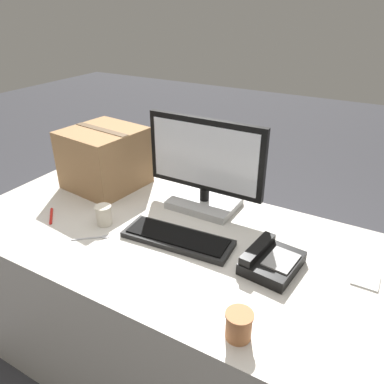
# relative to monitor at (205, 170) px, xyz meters

# --- Properties ---
(ground_plane) EXTENTS (12.00, 12.00, 0.00)m
(ground_plane) POSITION_rel_monitor_xyz_m (-0.04, -0.28, -0.94)
(ground_plane) COLOR #38383D
(office_desk) EXTENTS (1.80, 0.90, 0.75)m
(office_desk) POSITION_rel_monitor_xyz_m (-0.04, -0.28, -0.56)
(office_desk) COLOR beige
(office_desk) RESTS_ON ground_plane
(monitor) EXTENTS (0.56, 0.23, 0.43)m
(monitor) POSITION_rel_monitor_xyz_m (0.00, 0.00, 0.00)
(monitor) COLOR #B7B7B7
(monitor) RESTS_ON office_desk
(keyboard) EXTENTS (0.46, 0.19, 0.03)m
(keyboard) POSITION_rel_monitor_xyz_m (0.04, -0.31, -0.18)
(keyboard) COLOR black
(keyboard) RESTS_ON office_desk
(desk_phone) EXTENTS (0.20, 0.24, 0.08)m
(desk_phone) POSITION_rel_monitor_xyz_m (0.42, -0.28, -0.16)
(desk_phone) COLOR black
(desk_phone) RESTS_ON office_desk
(paper_cup_left) EXTENTS (0.07, 0.07, 0.09)m
(paper_cup_left) POSITION_rel_monitor_xyz_m (-0.30, -0.36, -0.14)
(paper_cup_left) COLOR beige
(paper_cup_left) RESTS_ON office_desk
(paper_cup_right) EXTENTS (0.08, 0.08, 0.09)m
(paper_cup_right) POSITION_rel_monitor_xyz_m (0.45, -0.63, -0.14)
(paper_cup_right) COLOR #BC7547
(paper_cup_right) RESTS_ON office_desk
(spoon) EXTENTS (0.13, 0.11, 0.00)m
(spoon) POSITION_rel_monitor_xyz_m (-0.26, -0.45, -0.19)
(spoon) COLOR #B2B2B7
(spoon) RESTS_ON office_desk
(cardboard_box) EXTENTS (0.38, 0.39, 0.30)m
(cardboard_box) POSITION_rel_monitor_xyz_m (-0.55, -0.05, -0.04)
(cardboard_box) COLOR #9E754C
(cardboard_box) RESTS_ON office_desk
(pen_marker) EXTENTS (0.10, 0.10, 0.01)m
(pen_marker) POSITION_rel_monitor_xyz_m (-0.55, -0.43, -0.18)
(pen_marker) COLOR red
(pen_marker) RESTS_ON office_desk
(sticky_note_pad) EXTENTS (0.09, 0.09, 0.01)m
(sticky_note_pad) POSITION_rel_monitor_xyz_m (0.74, -0.19, -0.19)
(sticky_note_pad) COLOR silver
(sticky_note_pad) RESTS_ON office_desk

